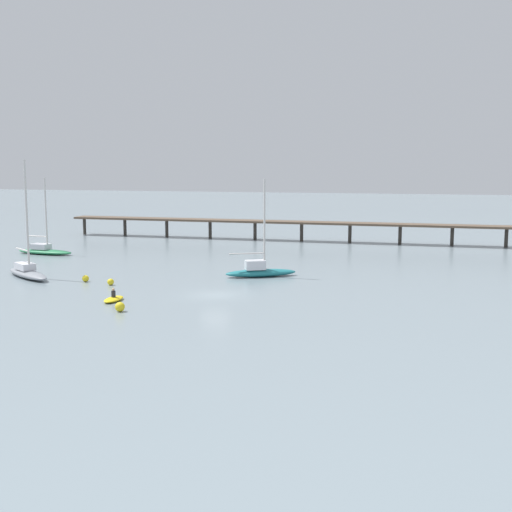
# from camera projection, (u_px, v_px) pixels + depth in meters

# --- Properties ---
(ground_plane) EXTENTS (400.00, 400.00, 0.00)m
(ground_plane) POSITION_uv_depth(u_px,v_px,m) (215.00, 295.00, 60.89)
(ground_plane) COLOR gray
(pier) EXTENTS (74.17, 4.46, 6.03)m
(pier) POSITION_uv_depth(u_px,v_px,m) (366.00, 221.00, 98.97)
(pier) COLOR brown
(pier) RESTS_ON ground_plane
(sailboat_gray) EXTENTS (7.96, 6.50, 12.01)m
(sailboat_gray) POSITION_uv_depth(u_px,v_px,m) (27.00, 271.00, 69.93)
(sailboat_gray) COLOR gray
(sailboat_gray) RESTS_ON ground_plane
(sailboat_green) EXTENTS (8.20, 3.03, 9.77)m
(sailboat_green) POSITION_uv_depth(u_px,v_px,m) (44.00, 250.00, 87.51)
(sailboat_green) COLOR #287F4C
(sailboat_green) RESTS_ON ground_plane
(sailboat_teal) EXTENTS (7.46, 5.04, 10.06)m
(sailboat_teal) POSITION_uv_depth(u_px,v_px,m) (260.00, 270.00, 70.43)
(sailboat_teal) COLOR #1E727A
(sailboat_teal) RESTS_ON ground_plane
(dinghy_yellow) EXTENTS (1.28, 2.78, 1.14)m
(dinghy_yellow) POSITION_uv_depth(u_px,v_px,m) (114.00, 299.00, 58.13)
(dinghy_yellow) COLOR yellow
(dinghy_yellow) RESTS_ON ground_plane
(mooring_buoy_inner) EXTENTS (0.67, 0.67, 0.67)m
(mooring_buoy_inner) POSITION_uv_depth(u_px,v_px,m) (86.00, 278.00, 67.44)
(mooring_buoy_inner) COLOR yellow
(mooring_buoy_inner) RESTS_ON ground_plane
(mooring_buoy_far) EXTENTS (0.78, 0.78, 0.78)m
(mooring_buoy_far) POSITION_uv_depth(u_px,v_px,m) (120.00, 307.00, 54.04)
(mooring_buoy_far) COLOR yellow
(mooring_buoy_far) RESTS_ON ground_plane
(mooring_buoy_near) EXTENTS (0.64, 0.64, 0.64)m
(mooring_buoy_near) POSITION_uv_depth(u_px,v_px,m) (111.00, 282.00, 65.63)
(mooring_buoy_near) COLOR yellow
(mooring_buoy_near) RESTS_ON ground_plane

